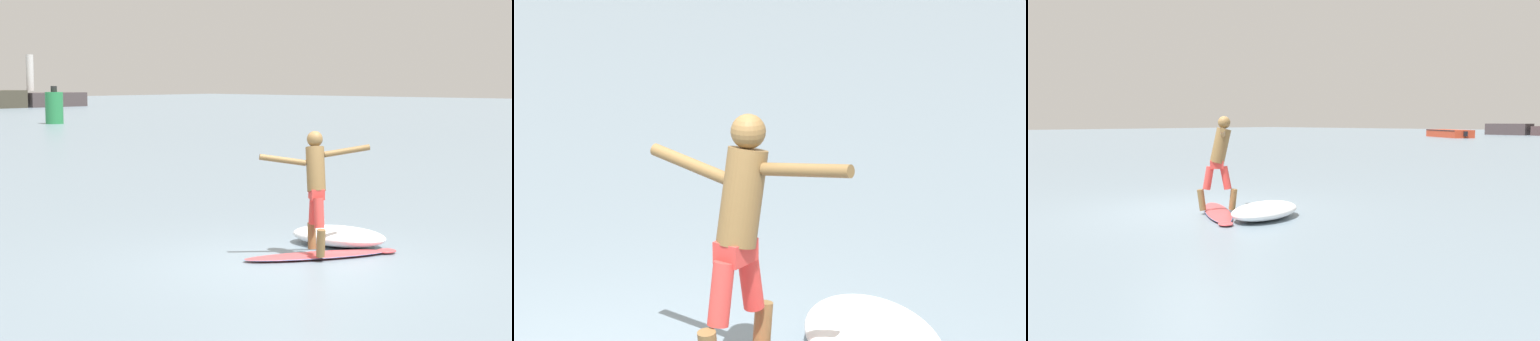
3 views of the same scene
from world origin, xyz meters
TOP-DOWN VIEW (x-y plane):
  - ground_plane at (0.00, 0.00)m, footprint 200.00×200.00m
  - surfboard at (0.67, -0.04)m, footprint 2.30×1.62m
  - surfer at (0.67, 0.03)m, footprint 1.37×1.17m
  - fishing_boat_near_jetty at (-17.48, 47.54)m, footprint 7.55×6.46m
  - wave_foam_at_tail at (1.65, 0.30)m, footprint 1.22×1.75m

SIDE VIEW (x-z plane):
  - ground_plane at x=0.00m, z-range 0.00..0.00m
  - surfboard at x=0.67m, z-range -0.07..0.15m
  - wave_foam_at_tail at x=1.65m, z-range 0.00..0.31m
  - fishing_boat_near_jetty at x=-17.48m, z-range 0.03..0.88m
  - surfer at x=0.67m, z-range 0.25..2.09m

